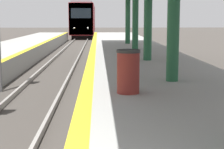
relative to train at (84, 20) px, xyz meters
name	(u,v)px	position (x,y,z in m)	size (l,w,h in m)	color
train	(84,20)	(0.00, 0.00, 0.00)	(2.78, 20.66, 4.45)	black
trash_bin	(128,71)	(2.54, -45.02, -0.93)	(0.49, 0.49, 0.91)	maroon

